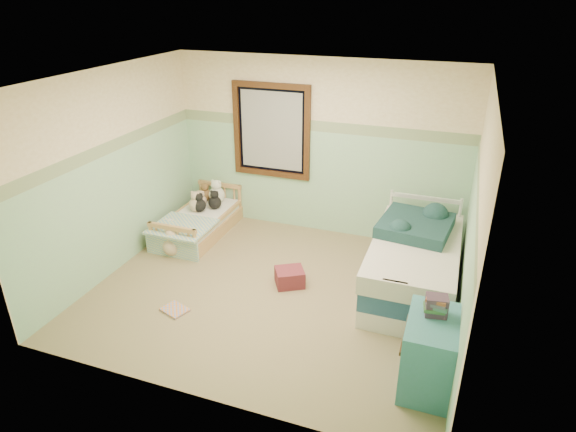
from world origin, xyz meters
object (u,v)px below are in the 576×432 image
(plush_floor_cream, at_px, (171,234))
(dresser, at_px, (429,353))
(twin_bed_frame, at_px, (411,283))
(floor_book, at_px, (175,310))
(toddler_bed_frame, at_px, (200,228))
(plush_floor_tan, at_px, (173,246))
(red_pillow, at_px, (290,277))

(plush_floor_cream, height_order, dresser, dresser)
(twin_bed_frame, distance_m, dresser, 1.57)
(twin_bed_frame, relative_size, floor_book, 6.50)
(plush_floor_cream, xyz_separation_m, twin_bed_frame, (3.40, -0.14, -0.01))
(plush_floor_cream, bearing_deg, toddler_bed_frame, 52.18)
(plush_floor_tan, bearing_deg, dresser, -20.73)
(dresser, height_order, red_pillow, dresser)
(toddler_bed_frame, distance_m, plush_floor_cream, 0.44)
(twin_bed_frame, height_order, floor_book, twin_bed_frame)
(plush_floor_tan, relative_size, twin_bed_frame, 0.14)
(twin_bed_frame, xyz_separation_m, red_pillow, (-1.41, -0.36, -0.01))
(plush_floor_cream, relative_size, twin_bed_frame, 0.13)
(plush_floor_tan, xyz_separation_m, red_pillow, (1.74, -0.16, -0.03))
(twin_bed_frame, distance_m, red_pillow, 1.46)
(twin_bed_frame, bearing_deg, floor_book, -151.84)
(red_pillow, height_order, floor_book, red_pillow)
(toddler_bed_frame, height_order, plush_floor_tan, plush_floor_tan)
(plush_floor_cream, xyz_separation_m, plush_floor_tan, (0.24, -0.34, 0.02))
(twin_bed_frame, bearing_deg, red_pillow, -165.65)
(toddler_bed_frame, height_order, dresser, dresser)
(twin_bed_frame, relative_size, dresser, 2.64)
(twin_bed_frame, bearing_deg, plush_floor_tan, -176.34)
(plush_floor_tan, distance_m, red_pillow, 1.75)
(dresser, relative_size, floor_book, 2.46)
(twin_bed_frame, relative_size, red_pillow, 5.58)
(toddler_bed_frame, xyz_separation_m, dresser, (3.44, -2.01, 0.26))
(toddler_bed_frame, distance_m, dresser, 3.99)
(plush_floor_tan, xyz_separation_m, twin_bed_frame, (3.15, 0.20, -0.02))
(plush_floor_tan, bearing_deg, plush_floor_cream, 125.31)
(twin_bed_frame, bearing_deg, dresser, -78.11)
(plush_floor_tan, bearing_deg, floor_book, -57.69)
(plush_floor_tan, xyz_separation_m, dresser, (3.47, -1.31, 0.22))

